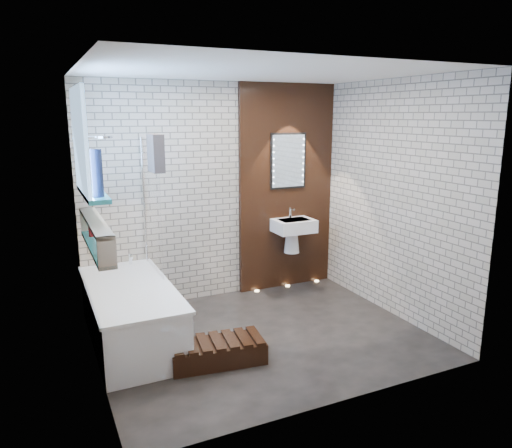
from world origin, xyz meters
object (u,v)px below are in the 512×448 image
bathtub (131,314)px  led_mirror (288,161)px  bath_screen (152,206)px  washbasin (293,230)px  walnut_step (217,352)px

bathtub → led_mirror: bearing=19.8°
bath_screen → washbasin: 1.89m
bath_screen → led_mirror: 1.89m
washbasin → walnut_step: bearing=-138.4°
bathtub → washbasin: size_ratio=3.00×
washbasin → walnut_step: size_ratio=0.68×
led_mirror → bathtub: bearing=-160.2°
bathtub → led_mirror: size_ratio=2.49×
bathtub → walnut_step: 1.00m
led_mirror → walnut_step: 2.68m
bathtub → led_mirror: 2.68m
bath_screen → washbasin: size_ratio=2.41×
bath_screen → washbasin: bearing=5.8°
bath_screen → walnut_step: bearing=-77.2°
bathtub → bath_screen: bearing=51.1°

